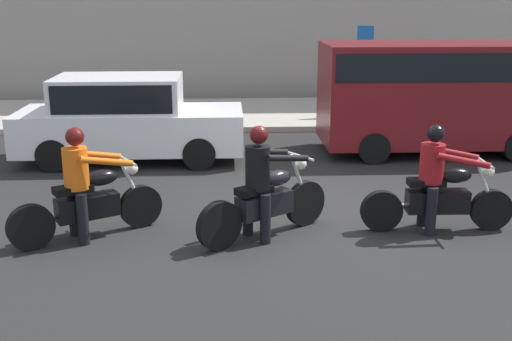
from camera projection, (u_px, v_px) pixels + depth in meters
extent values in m
plane|color=black|center=(301.00, 211.00, 9.90)|extent=(80.00, 80.00, 0.00)
cube|color=#A8A399|center=(268.00, 113.00, 17.57)|extent=(40.00, 4.40, 0.14)
cylinder|color=black|center=(141.00, 206.00, 9.17)|extent=(0.61, 0.42, 0.63)
cylinder|color=black|center=(31.00, 227.00, 8.34)|extent=(0.61, 0.42, 0.63)
cylinder|color=silver|center=(132.00, 184.00, 9.00)|extent=(0.34, 0.23, 0.79)
cube|color=black|center=(88.00, 207.00, 8.72)|extent=(0.88, 0.68, 0.32)
ellipsoid|color=black|center=(101.00, 178.00, 8.73)|extent=(0.54, 0.45, 0.22)
cube|color=black|center=(73.00, 189.00, 8.54)|extent=(0.57, 0.47, 0.10)
cylinder|color=silver|center=(126.00, 160.00, 8.87)|extent=(0.39, 0.62, 0.04)
sphere|color=silver|center=(132.00, 169.00, 8.95)|extent=(0.17, 0.17, 0.17)
cylinder|color=silver|center=(63.00, 216.00, 8.72)|extent=(0.64, 0.41, 0.07)
cylinder|color=black|center=(83.00, 219.00, 8.51)|extent=(0.21, 0.21, 0.72)
cylinder|color=black|center=(74.00, 211.00, 8.83)|extent=(0.21, 0.21, 0.72)
cylinder|color=orange|center=(76.00, 168.00, 8.50)|extent=(0.47, 0.47, 0.57)
cylinder|color=orange|center=(107.00, 162.00, 8.49)|extent=(0.69, 0.45, 0.25)
cylinder|color=orange|center=(96.00, 155.00, 8.84)|extent=(0.69, 0.45, 0.25)
sphere|color=tan|center=(75.00, 139.00, 8.40)|extent=(0.20, 0.20, 0.20)
sphere|color=#510F0F|center=(75.00, 137.00, 8.39)|extent=(0.25, 0.25, 0.25)
cylinder|color=black|center=(491.00, 210.00, 9.06)|extent=(0.60, 0.13, 0.60)
cylinder|color=black|center=(381.00, 211.00, 9.01)|extent=(0.60, 0.13, 0.60)
cylinder|color=silver|center=(485.00, 186.00, 8.96)|extent=(0.36, 0.06, 0.78)
cube|color=black|center=(437.00, 201.00, 9.00)|extent=(0.88, 0.30, 0.32)
ellipsoid|color=black|center=(455.00, 175.00, 8.90)|extent=(0.48, 0.25, 0.22)
cube|color=black|center=(426.00, 182.00, 8.91)|extent=(0.52, 0.25, 0.10)
cylinder|color=silver|center=(484.00, 162.00, 8.86)|extent=(0.05, 0.70, 0.04)
sphere|color=silver|center=(488.00, 171.00, 8.90)|extent=(0.17, 0.17, 0.17)
cylinder|color=silver|center=(413.00, 206.00, 9.17)|extent=(0.70, 0.08, 0.07)
cylinder|color=black|center=(431.00, 212.00, 8.82)|extent=(0.15, 0.15, 0.71)
cylinder|color=black|center=(423.00, 203.00, 9.21)|extent=(0.15, 0.15, 0.71)
cylinder|color=maroon|center=(432.00, 163.00, 8.84)|extent=(0.35, 0.35, 0.56)
cylinder|color=maroon|center=(464.00, 161.00, 8.61)|extent=(0.76, 0.10, 0.24)
cylinder|color=maroon|center=(453.00, 153.00, 9.04)|extent=(0.76, 0.10, 0.24)
sphere|color=tan|center=(436.00, 136.00, 8.73)|extent=(0.20, 0.20, 0.20)
sphere|color=black|center=(436.00, 134.00, 8.72)|extent=(0.25, 0.25, 0.25)
cylinder|color=black|center=(305.00, 203.00, 9.24)|extent=(0.62, 0.48, 0.67)
cylinder|color=black|center=(219.00, 226.00, 8.35)|extent=(0.62, 0.48, 0.67)
cylinder|color=silver|center=(299.00, 180.00, 9.06)|extent=(0.34, 0.26, 0.82)
cube|color=black|center=(264.00, 204.00, 8.75)|extent=(0.85, 0.71, 0.32)
ellipsoid|color=black|center=(277.00, 178.00, 8.79)|extent=(0.53, 0.47, 0.22)
cube|color=black|center=(254.00, 190.00, 8.58)|extent=(0.56, 0.49, 0.10)
cylinder|color=silver|center=(297.00, 155.00, 8.92)|extent=(0.43, 0.60, 0.04)
sphere|color=silver|center=(301.00, 164.00, 9.01)|extent=(0.17, 0.17, 0.17)
cylinder|color=silver|center=(240.00, 214.00, 8.73)|extent=(0.62, 0.46, 0.07)
cylinder|color=black|center=(265.00, 219.00, 8.55)|extent=(0.21, 0.21, 0.70)
cylinder|color=black|center=(248.00, 211.00, 8.86)|extent=(0.21, 0.21, 0.70)
cylinder|color=black|center=(258.00, 168.00, 8.53)|extent=(0.47, 0.47, 0.61)
cylinder|color=black|center=(288.00, 158.00, 8.54)|extent=(0.64, 0.48, 0.20)
cylinder|color=black|center=(268.00, 152.00, 8.87)|extent=(0.64, 0.48, 0.20)
sphere|color=tan|center=(259.00, 137.00, 8.43)|extent=(0.20, 0.20, 0.20)
sphere|color=#510F0F|center=(259.00, 135.00, 8.42)|extent=(0.25, 0.25, 0.25)
cube|color=silver|center=(132.00, 129.00, 12.76)|extent=(4.50, 1.76, 0.80)
cube|color=silver|center=(118.00, 93.00, 12.55)|extent=(2.48, 1.62, 0.68)
cube|color=black|center=(118.00, 93.00, 12.55)|extent=(2.28, 1.65, 0.54)
cylinder|color=black|center=(201.00, 144.00, 12.91)|extent=(0.64, 1.82, 0.64)
cylinder|color=black|center=(63.00, 146.00, 12.78)|extent=(0.64, 1.82, 0.64)
cube|color=maroon|center=(436.00, 93.00, 13.22)|extent=(4.78, 1.90, 2.08)
cube|color=black|center=(439.00, 63.00, 13.05)|extent=(4.64, 1.93, 0.56)
cylinder|color=black|center=(500.00, 137.00, 13.55)|extent=(0.64, 1.96, 0.64)
cylinder|color=black|center=(364.00, 138.00, 13.41)|extent=(0.64, 1.96, 0.64)
cylinder|color=gray|center=(364.00, 70.00, 16.80)|extent=(0.08, 0.08, 2.37)
cube|color=#1959B2|center=(365.00, 34.00, 16.52)|extent=(0.44, 0.03, 0.44)
cylinder|color=black|center=(460.00, 97.00, 17.09)|extent=(0.14, 0.14, 0.86)
cylinder|color=black|center=(468.00, 97.00, 17.10)|extent=(0.14, 0.14, 0.86)
cylinder|color=black|center=(466.00, 71.00, 16.90)|extent=(0.34, 0.34, 0.58)
sphere|color=tan|center=(468.00, 56.00, 16.79)|extent=(0.21, 0.21, 0.21)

